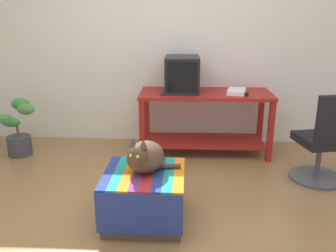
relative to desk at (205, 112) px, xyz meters
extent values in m
plane|color=olive|center=(-0.45, -1.60, -0.49)|extent=(14.00, 14.00, 0.00)
cube|color=silver|center=(-0.45, 0.45, 0.81)|extent=(8.00, 0.10, 2.60)
cube|color=maroon|center=(-0.69, -0.27, -0.15)|extent=(0.06, 0.06, 0.68)
cube|color=maroon|center=(0.70, -0.25, -0.15)|extent=(0.06, 0.06, 0.68)
cube|color=maroon|center=(0.69, 0.27, -0.15)|extent=(0.06, 0.06, 0.68)
cube|color=maroon|center=(-0.70, 0.25, -0.15)|extent=(0.06, 0.06, 0.68)
cube|color=maroon|center=(0.00, 0.00, -0.36)|extent=(1.37, 0.54, 0.02)
cube|color=maroon|center=(0.00, 0.00, 0.21)|extent=(1.49, 0.63, 0.04)
cube|color=black|center=(-0.27, 0.06, 0.24)|extent=(0.27, 0.34, 0.02)
cube|color=black|center=(-0.27, 0.06, 0.42)|extent=(0.39, 0.48, 0.39)
cube|color=black|center=(-0.26, -0.19, 0.43)|extent=(0.31, 0.02, 0.31)
cube|color=black|center=(-0.29, -0.14, 0.24)|extent=(0.40, 0.16, 0.02)
cube|color=white|center=(0.34, -0.04, 0.25)|extent=(0.24, 0.33, 0.04)
cube|color=#4C4238|center=(-0.52, -1.49, -0.30)|extent=(0.58, 0.57, 0.39)
cube|color=navy|center=(-0.52, -1.80, -0.26)|extent=(0.61, 0.01, 0.31)
cube|color=navy|center=(-0.79, -1.49, -0.09)|extent=(0.08, 0.62, 0.02)
cube|color=#1E897A|center=(-0.72, -1.49, -0.09)|extent=(0.08, 0.62, 0.02)
cube|color=orange|center=(-0.64, -1.49, -0.09)|extent=(0.08, 0.62, 0.02)
cube|color=#7A2D6B|center=(-0.56, -1.49, -0.09)|extent=(0.08, 0.62, 0.02)
cube|color=#AD2323|center=(-0.49, -1.49, -0.09)|extent=(0.08, 0.62, 0.02)
cube|color=navy|center=(-0.41, -1.49, -0.09)|extent=(0.08, 0.62, 0.02)
cube|color=#1E897A|center=(-0.33, -1.49, -0.09)|extent=(0.08, 0.62, 0.02)
cube|color=orange|center=(-0.26, -1.49, -0.09)|extent=(0.08, 0.62, 0.02)
ellipsoid|color=#473323|center=(-0.51, -1.46, 0.04)|extent=(0.36, 0.39, 0.24)
sphere|color=#473323|center=(-0.55, -1.58, 0.10)|extent=(0.15, 0.15, 0.15)
cylinder|color=#473323|center=(-0.37, -1.42, -0.06)|extent=(0.26, 0.07, 0.04)
cone|color=#473323|center=(-0.59, -1.57, 0.19)|extent=(0.06, 0.06, 0.07)
cone|color=#473323|center=(-0.51, -1.59, 0.19)|extent=(0.06, 0.06, 0.07)
sphere|color=#C6D151|center=(-0.60, -1.63, 0.11)|extent=(0.02, 0.02, 0.02)
sphere|color=#C6D151|center=(-0.55, -1.65, 0.11)|extent=(0.02, 0.02, 0.02)
cylinder|color=#3D3D42|center=(-2.13, -0.21, -0.38)|extent=(0.27, 0.27, 0.22)
cylinder|color=brown|center=(-2.13, -0.21, -0.20)|extent=(0.03, 0.03, 0.14)
ellipsoid|color=#4C8E42|center=(-2.02, -0.18, 0.05)|extent=(0.20, 0.10, 0.13)
ellipsoid|color=#38843D|center=(-2.12, -0.10, 0.09)|extent=(0.21, 0.15, 0.13)
ellipsoid|color=#4C8E42|center=(-2.29, -0.20, -0.06)|extent=(0.21, 0.14, 0.11)
ellipsoid|color=#2D7033|center=(-2.12, -0.36, -0.05)|extent=(0.21, 0.09, 0.10)
cylinder|color=#4C4C51|center=(1.09, -0.67, -0.48)|extent=(0.52, 0.52, 0.03)
cylinder|color=#4C4C51|center=(1.09, -0.67, -0.29)|extent=(0.05, 0.05, 0.34)
cube|color=black|center=(1.09, -0.67, -0.08)|extent=(0.50, 0.50, 0.08)
cube|color=black|center=(0.40, -0.16, 0.25)|extent=(0.11, 0.09, 0.04)
camera|label=1|loc=(-0.20, -3.94, 1.07)|focal=37.83mm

